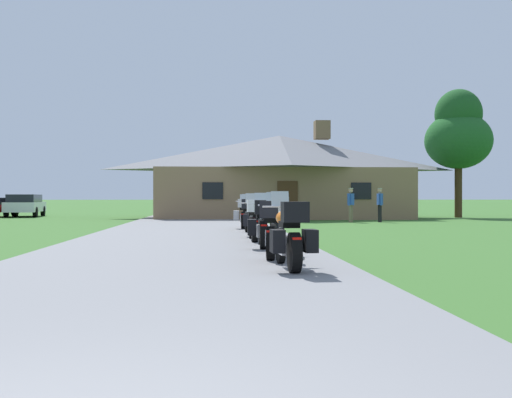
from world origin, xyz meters
name	(u,v)px	position (x,y,z in m)	size (l,w,h in m)	color
ground_plane	(193,232)	(0.00, 20.00, 0.00)	(500.00, 500.00, 0.00)	#386628
asphalt_driveway	(190,234)	(0.00, 18.00, 0.03)	(6.40, 80.00, 0.06)	slate
motorcycle_orange_nearest_to_camera	(289,236)	(2.01, 7.47, 0.61)	(0.76, 2.08, 1.30)	black
motorcycle_black_second_in_row	(272,229)	(1.92, 9.59, 0.62)	(0.74, 2.08, 1.30)	black
motorcycle_white_third_in_row	(263,224)	(1.92, 11.98, 0.61)	(0.74, 2.08, 1.30)	black
motorcycle_orange_fourth_in_row	(253,220)	(1.84, 14.31, 0.62)	(0.66, 2.08, 1.30)	black
motorcycle_green_fifth_in_row	(256,218)	(2.05, 16.43, 0.61)	(0.84, 2.08, 1.30)	black
motorcycle_orange_sixth_in_row	(247,215)	(1.92, 19.04, 0.62)	(0.66, 2.08, 1.30)	black
motorcycle_red_farthest_in_row	(244,214)	(1.89, 21.19, 0.61)	(0.79, 2.08, 1.30)	black
stone_lodge	(280,175)	(4.70, 34.91, 2.54)	(15.14, 8.69, 5.83)	#896B4C
bystander_blue_shirt_near_lodge	(351,203)	(7.46, 27.73, 0.95)	(0.39, 0.47, 1.69)	#75664C
bystander_blue_shirt_beside_signpost	(380,203)	(8.95, 27.88, 0.95)	(0.23, 0.55, 1.69)	black
tree_right_of_lodge	(458,133)	(15.50, 34.41, 5.10)	(4.01, 4.01, 7.76)	#422D19
parked_white_suv_far_left	(25,204)	(-11.11, 37.77, 0.78)	(2.31, 4.77, 1.40)	silver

